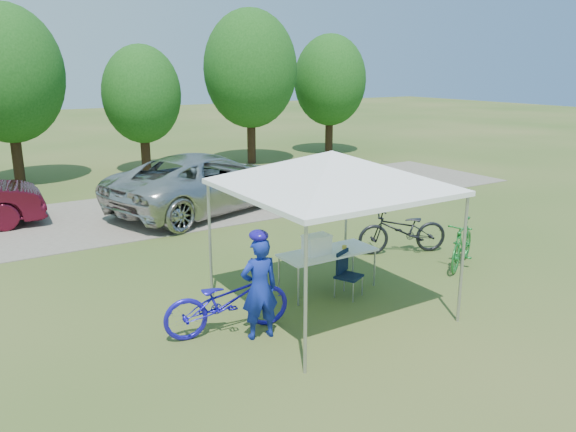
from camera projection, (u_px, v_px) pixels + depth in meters
The scene contains 13 objects.
ground at pixel (329, 309), 9.62m from camera, with size 100.00×100.00×0.00m, color #2D5119.
gravel_strip at pixel (165, 210), 16.16m from camera, with size 24.00×5.00×0.02m, color gray.
canopy at pixel (332, 155), 8.93m from camera, with size 4.53×4.53×3.00m.
treeline at pixel (92, 80), 20.04m from camera, with size 24.89×4.28×6.30m.
folding_table at pixel (328, 254), 10.29m from camera, with size 1.81×0.76×0.75m.
folding_chair at pixel (346, 270), 10.09m from camera, with size 0.55×0.58×0.81m.
cooler at pixel (317, 244), 10.10m from camera, with size 0.48×0.33×0.35m.
ice_cream_cup at pixel (344, 247), 10.40m from camera, with size 0.09×0.09×0.07m, color gold.
cyclist at pixel (259, 288), 8.43m from camera, with size 0.58×0.38×1.60m, color navy.
bike_blue at pixel (227, 301), 8.66m from camera, with size 0.70×2.00×1.05m, color #1C14B2.
bike_green at pixel (462, 243), 11.54m from camera, with size 0.47×1.66×1.00m, color #197029.
bike_dark at pixel (403, 230), 12.36m from camera, with size 0.70×2.01×1.06m, color black.
minivan at pixel (207, 182), 15.97m from camera, with size 2.72×5.90×1.64m, color #BAB9B5.
Camera 1 is at (-5.31, -7.15, 4.04)m, focal length 35.00 mm.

